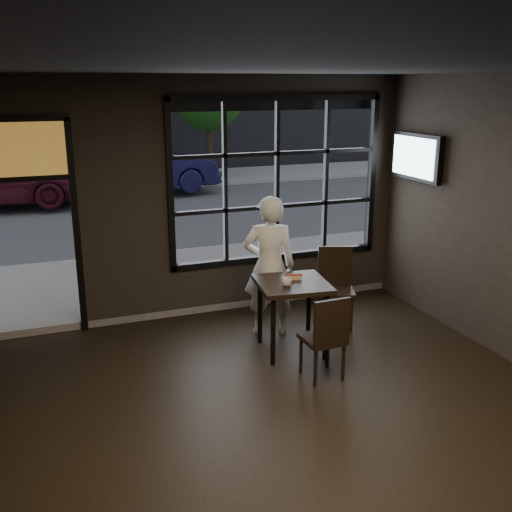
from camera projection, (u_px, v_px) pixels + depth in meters
name	position (u px, v px, depth m)	size (l,w,h in m)	color
floor	(303.00, 455.00, 5.19)	(6.00, 7.00, 0.02)	black
ceiling	(313.00, 66.00, 4.28)	(6.00, 7.00, 0.02)	black
window_frame	(277.00, 180.00, 8.23)	(3.06, 0.12, 2.28)	black
stained_transom	(15.00, 149.00, 6.95)	(1.20, 0.06, 0.70)	orange
street_asphalt	(75.00, 154.00, 26.73)	(60.00, 41.00, 0.04)	#545456
cafe_table	(292.00, 316.00, 7.07)	(0.80, 0.80, 0.87)	black
chair_near	(323.00, 336.00, 6.42)	(0.42, 0.42, 0.96)	black
chair_window	(336.00, 289.00, 7.77)	(0.45, 0.45, 1.04)	black
man	(269.00, 266.00, 7.45)	(0.65, 0.43, 1.79)	silver
hotdog	(293.00, 277.00, 7.03)	(0.20, 0.08, 0.06)	tan
cup	(286.00, 282.00, 6.80)	(0.12, 0.12, 0.10)	silver
tv	(416.00, 157.00, 8.07)	(0.12, 1.07, 0.63)	black
navy_car	(138.00, 167.00, 16.49)	(1.54, 4.43, 1.46)	#111033
tree_left	(0.00, 104.00, 17.05)	(2.06, 2.06, 3.52)	#332114
tree_right	(209.00, 96.00, 18.75)	(2.22, 2.22, 3.80)	#332114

